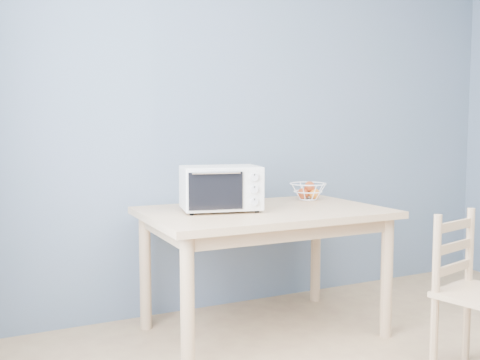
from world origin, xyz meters
name	(u,v)px	position (x,y,z in m)	size (l,w,h in m)	color
dining_table	(264,226)	(-0.33, 1.67, 0.65)	(1.40, 0.90, 0.75)	tan
toaster_oven	(218,188)	(-0.61, 1.72, 0.89)	(0.49, 0.39, 0.26)	silver
fruit_basket	(308,191)	(0.13, 1.91, 0.81)	(0.27, 0.27, 0.12)	white
dining_chair	(476,298)	(0.33, 0.70, 0.40)	(0.46, 0.46, 0.81)	tan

